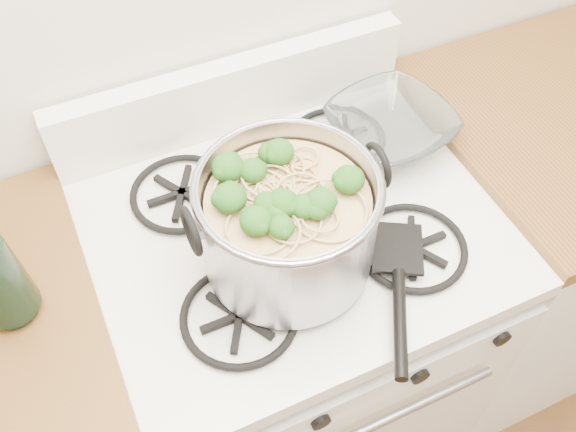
{
  "coord_description": "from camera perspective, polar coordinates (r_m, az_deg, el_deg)",
  "views": [
    {
      "loc": [
        -0.32,
        0.59,
        1.87
      ],
      "look_at": [
        -0.05,
        1.18,
        1.04
      ],
      "focal_mm": 40.0,
      "sensor_mm": 36.0,
      "label": 1
    }
  ],
  "objects": [
    {
      "name": "counter_left",
      "position": [
        1.57,
        -17.37,
        -16.74
      ],
      "size": [
        0.25,
        0.65,
        0.92
      ],
      "color": "silver",
      "rests_on": "ground"
    },
    {
      "name": "gas_range",
      "position": [
        1.61,
        0.41,
        -10.88
      ],
      "size": [
        0.76,
        0.66,
        0.92
      ],
      "color": "white",
      "rests_on": "ground"
    },
    {
      "name": "spatula",
      "position": [
        1.16,
        9.74,
        -2.64
      ],
      "size": [
        0.41,
        0.41,
        0.02
      ],
      "primitive_type": null,
      "rotation": [
        0.0,
        0.0,
        -0.52
      ],
      "color": "black",
      "rests_on": "gas_range"
    },
    {
      "name": "stock_pot",
      "position": [
        1.07,
        0.0,
        -0.68
      ],
      "size": [
        0.34,
        0.31,
        0.21
      ],
      "color": "#97989F",
      "rests_on": "gas_range"
    },
    {
      "name": "glass_bowl",
      "position": [
        1.35,
        9.05,
        7.43
      ],
      "size": [
        0.11,
        0.11,
        0.02
      ],
      "primitive_type": "imported",
      "rotation": [
        0.0,
        0.0,
        0.18
      ],
      "color": "white",
      "rests_on": "gas_range"
    }
  ]
}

